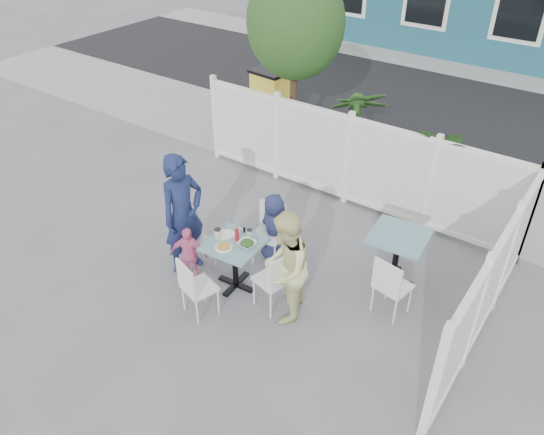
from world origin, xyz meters
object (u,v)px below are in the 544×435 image
Objects in this scene: utility_cabinet at (270,103)px; toddler at (189,255)px; chair_back at (270,228)px; chair_right at (277,277)px; chair_near at (194,285)px; chair_left at (194,236)px; man at (183,215)px; boy at (274,228)px; spare_table at (398,245)px; woman at (285,268)px; main_table at (234,253)px.

utility_cabinet reaches higher than toddler.
chair_right is at bearing 117.36° from chair_back.
chair_near is 0.71m from toddler.
chair_left is 1.49m from chair_right.
boy is at bearing -35.44° from man.
spare_table is 0.92× the size of toddler.
woman is at bearing -120.86° from spare_table.
toddler is at bearing 48.44° from chair_back.
man is 1.68× the size of boy.
utility_cabinet reaches higher than chair_near.
man reaches higher than woman.
chair_near is 0.97× the size of toddler.
chair_right is 1.07× the size of chair_near.
main_table is at bearing -116.70° from woman.
boy is 1.30m from toddler.
chair_left is at bearing 91.53° from toddler.
boy is at bearing -160.02° from woman.
toddler is at bearing 41.10° from chair_left.
chair_back is at bearing 89.59° from main_table.
chair_back is (2.59, -3.62, -0.12)m from utility_cabinet.
woman is at bearing 99.36° from chair_left.
boy is (0.14, 1.58, 0.03)m from chair_near.
boy is (0.07, 0.83, -0.04)m from main_table.
chair_left is at bearing -61.17° from utility_cabinet.
main_table is 0.91m from woman.
man reaches higher than chair_back.
chair_left is 0.81× the size of boy.
utility_cabinet is at bearing 144.95° from spare_table.
utility_cabinet is 0.71× the size of man.
spare_table is 1.78m from boy.
utility_cabinet reaches higher than boy.
chair_near is 0.48× the size of man.
chair_left reaches higher than chair_near.
boy is (2.66, -3.61, -0.10)m from utility_cabinet.
chair_near is at bearing 96.77° from boy.
chair_right is 0.28m from woman.
man is (-0.84, -0.89, 0.39)m from chair_back.
main_table is 0.83m from boy.
spare_table is at bearing 38.37° from main_table.
chair_near is 1.19m from woman.
chair_left is 1.67m from woman.
boy is 1.21× the size of toddler.
man is at bearing -62.41° from utility_cabinet.
chair_left is (1.83, -4.41, -0.13)m from utility_cabinet.
spare_table is at bearing 66.10° from chair_near.
chair_near is at bearing 74.56° from chair_back.
man is 1.33m from boy.
chair_back reaches higher than chair_left.
toddler reaches higher than chair_left.
woman is (0.15, -0.04, 0.24)m from chair_right.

